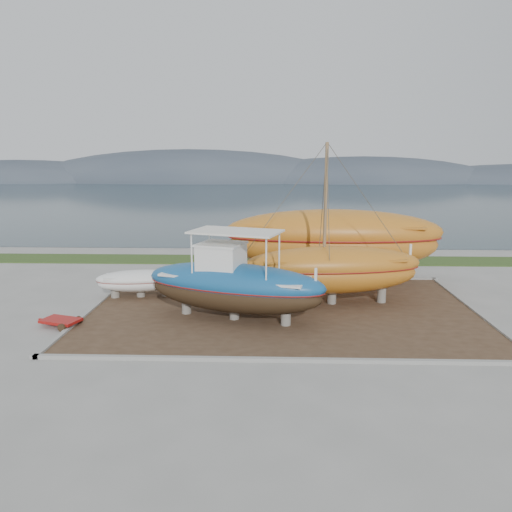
# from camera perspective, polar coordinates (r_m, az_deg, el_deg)

# --- Properties ---
(ground) EXTENTS (140.00, 140.00, 0.00)m
(ground) POSITION_cam_1_polar(r_m,az_deg,el_deg) (20.30, 3.21, -9.64)
(ground) COLOR gray
(ground) RESTS_ON ground
(dirt_patch) EXTENTS (18.00, 12.00, 0.06)m
(dirt_patch) POSITION_cam_1_polar(r_m,az_deg,el_deg) (24.06, 3.02, -6.14)
(dirt_patch) COLOR #422D1E
(dirt_patch) RESTS_ON ground
(curb_frame) EXTENTS (18.60, 12.60, 0.15)m
(curb_frame) POSITION_cam_1_polar(r_m,az_deg,el_deg) (24.05, 3.02, -6.04)
(curb_frame) COLOR gray
(curb_frame) RESTS_ON ground
(grass_strip) EXTENTS (44.00, 3.00, 0.08)m
(grass_strip) POSITION_cam_1_polar(r_m,az_deg,el_deg) (35.20, 2.69, -0.46)
(grass_strip) COLOR #284219
(grass_strip) RESTS_ON ground
(sea) EXTENTS (260.00, 100.00, 0.04)m
(sea) POSITION_cam_1_polar(r_m,az_deg,el_deg) (89.24, 2.27, 6.75)
(sea) COLOR #1C3038
(sea) RESTS_ON ground
(mountain_ridge) EXTENTS (200.00, 36.00, 20.00)m
(mountain_ridge) POSITION_cam_1_polar(r_m,az_deg,el_deg) (144.12, 2.17, 8.54)
(mountain_ridge) COLOR #333D49
(mountain_ridge) RESTS_ON ground
(blue_caique) EXTENTS (8.75, 5.05, 4.02)m
(blue_caique) POSITION_cam_1_polar(r_m,az_deg,el_deg) (22.11, -2.53, -2.24)
(blue_caique) COLOR #16528A
(blue_caique) RESTS_ON dirt_patch
(white_dinghy) EXTENTS (4.72, 2.41, 1.35)m
(white_dinghy) POSITION_cam_1_polar(r_m,az_deg,el_deg) (26.64, -13.06, -3.11)
(white_dinghy) COLOR white
(white_dinghy) RESTS_ON dirt_patch
(orange_sailboat) EXTENTS (9.02, 3.61, 7.84)m
(orange_sailboat) POSITION_cam_1_polar(r_m,az_deg,el_deg) (24.38, 8.90, 3.49)
(orange_sailboat) COLOR #B0661B
(orange_sailboat) RESTS_ON dirt_patch
(orange_bare_hull) EXTENTS (12.53, 3.92, 4.09)m
(orange_bare_hull) POSITION_cam_1_polar(r_m,az_deg,el_deg) (29.11, 8.77, 1.05)
(orange_bare_hull) COLOR #B0661B
(orange_bare_hull) RESTS_ON dirt_patch
(red_trailer) EXTENTS (2.62, 1.85, 0.34)m
(red_trailer) POSITION_cam_1_polar(r_m,az_deg,el_deg) (23.37, -21.40, -7.13)
(red_trailer) COLOR #AC1713
(red_trailer) RESTS_ON ground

